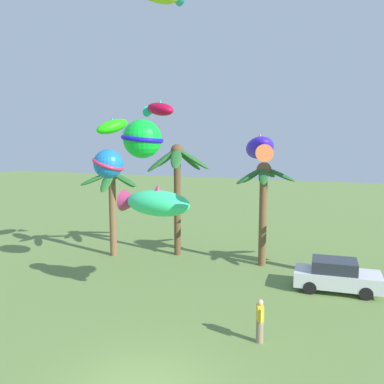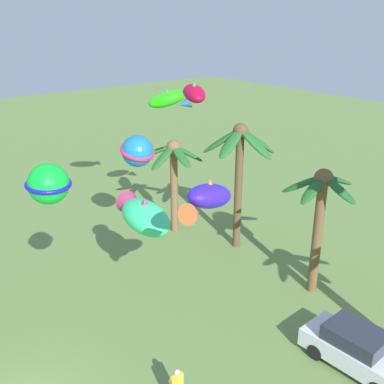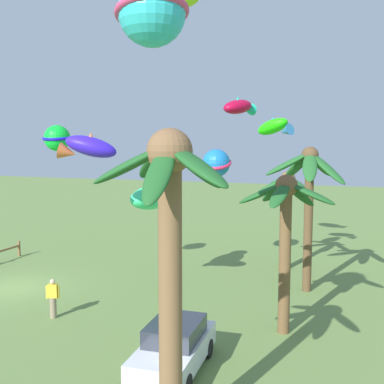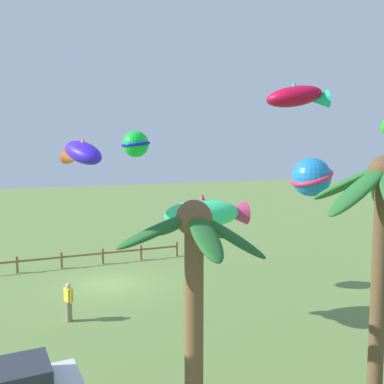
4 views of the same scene
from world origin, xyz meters
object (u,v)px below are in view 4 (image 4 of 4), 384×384
Objects in this scene: spectator_0 at (69,302)px; kite_fish_5 at (207,213)px; kite_fish_0 at (81,153)px; kite_ball_3 at (136,144)px; kite_fish_7 at (298,97)px; kite_ball_6 at (311,177)px; palm_tree_1 at (194,269)px; palm_tree_2 at (380,218)px.

spectator_0 is 0.45× the size of kite_fish_5.
kite_ball_3 is at bearing -130.88° from kite_fish_0.
kite_fish_5 is at bearing 111.23° from kite_ball_3.
kite_fish_7 is (-6.57, 5.92, 7.82)m from spectator_0.
kite_fish_0 is 1.41× the size of kite_ball_6.
kite_ball_3 is at bearing -99.58° from palm_tree_1.
spectator_0 is at bearing -79.60° from palm_tree_1.
kite_ball_3 is 8.66m from kite_fish_7.
kite_fish_0 is 5.33m from kite_fish_5.
spectator_0 is 0.90× the size of kite_ball_6.
spectator_0 is 10.82m from kite_ball_6.
kite_ball_3 is at bearing -50.63° from kite_ball_6.
spectator_0 is (6.88, -9.16, -4.33)m from palm_tree_2.
palm_tree_1 is 2.36× the size of kite_fish_0.
kite_fish_0 is (-0.41, 1.50, 6.00)m from spectator_0.
palm_tree_1 is 8.54m from kite_ball_6.
kite_fish_7 reaches higher than palm_tree_1.
palm_tree_2 is at bearing 104.22° from kite_fish_5.
kite_fish_5 is (1.76, -6.96, -0.73)m from palm_tree_2.
kite_ball_6 is (-8.18, 2.70, -0.93)m from kite_fish_0.
palm_tree_2 is 3.85× the size of kite_ball_6.
kite_fish_5 is (-5.12, 2.20, 3.61)m from spectator_0.
kite_fish_0 is (1.22, -7.39, 2.53)m from palm_tree_1.
palm_tree_2 is 7.21m from kite_fish_5.
kite_fish_7 reaches higher than palm_tree_2.
kite_fish_0 reaches higher than spectator_0.
kite_fish_7 is (0.31, -3.24, 3.49)m from palm_tree_2.
spectator_0 is at bearing -53.08° from palm_tree_2.
kite_fish_7 is (-6.16, 4.42, 1.83)m from kite_fish_0.
kite_fish_5 is at bearing 171.51° from kite_fish_0.
kite_fish_7 is at bearing -84.50° from palm_tree_2.
kite_ball_3 reaches higher than kite_fish_0.
kite_ball_3 reaches higher than kite_ball_6.
spectator_0 is at bearing -74.59° from kite_fish_0.
kite_ball_6 reaches higher than spectator_0.
palm_tree_2 is 11.88m from kite_ball_3.
kite_fish_0 reaches higher than kite_fish_5.
kite_fish_5 is 4.27m from kite_ball_6.
kite_fish_5 is at bearing -68.68° from kite_fish_7.
palm_tree_2 is at bearing 95.50° from kite_fish_7.
kite_fish_7 reaches higher than kite_ball_3.
kite_fish_7 is (2.02, 1.72, 2.75)m from kite_ball_6.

